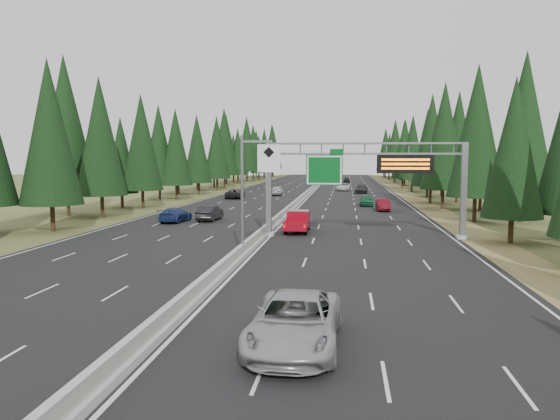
% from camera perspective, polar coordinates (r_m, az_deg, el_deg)
% --- Properties ---
extents(road, '(32.00, 260.00, 0.08)m').
position_cam_1_polar(road, '(90.73, 2.60, 1.28)').
color(road, black).
rests_on(road, ground).
extents(shoulder_right, '(3.60, 260.00, 0.06)m').
position_cam_1_polar(shoulder_right, '(91.15, 13.83, 1.14)').
color(shoulder_right, olive).
rests_on(shoulder_right, ground).
extents(shoulder_left, '(3.60, 260.00, 0.06)m').
position_cam_1_polar(shoulder_left, '(93.76, -8.32, 1.35)').
color(shoulder_left, '#495527').
rests_on(shoulder_left, ground).
extents(median_barrier, '(0.70, 260.00, 0.85)m').
position_cam_1_polar(median_barrier, '(90.71, 2.60, 1.51)').
color(median_barrier, '#9C9C96').
rests_on(median_barrier, road).
extents(sign_gantry, '(16.75, 0.98, 7.80)m').
position_cam_1_polar(sign_gantry, '(45.20, 9.63, 3.67)').
color(sign_gantry, slate).
rests_on(sign_gantry, road).
extents(hov_sign_pole, '(2.80, 0.50, 8.00)m').
position_cam_1_polar(hov_sign_pole, '(35.80, -3.07, 2.43)').
color(hov_sign_pole, slate).
rests_on(hov_sign_pole, road).
extents(tree_row_right, '(12.13, 242.79, 18.87)m').
position_cam_1_polar(tree_row_right, '(90.96, 16.63, 6.66)').
color(tree_row_right, black).
rests_on(tree_row_right, ground).
extents(tree_row_left, '(12.46, 244.25, 18.81)m').
position_cam_1_polar(tree_row_left, '(90.26, -11.67, 7.12)').
color(tree_row_left, black).
rests_on(tree_row_left, ground).
extents(silver_minivan, '(3.14, 6.55, 1.80)m').
position_cam_1_polar(silver_minivan, '(19.16, 1.59, -11.59)').
color(silver_minivan, '#A3A3A8').
rests_on(silver_minivan, road).
extents(red_pickup, '(2.00, 5.61, 1.83)m').
position_cam_1_polar(red_pickup, '(48.76, 1.88, -1.05)').
color(red_pickup, black).
rests_on(red_pickup, road).
extents(car_ahead_green, '(1.81, 4.41, 1.50)m').
position_cam_1_polar(car_ahead_green, '(75.90, 9.01, 1.00)').
color(car_ahead_green, '#155D33').
rests_on(car_ahead_green, road).
extents(car_ahead_dkred, '(1.63, 4.45, 1.46)m').
position_cam_1_polar(car_ahead_dkred, '(69.09, 10.71, 0.53)').
color(car_ahead_dkred, maroon).
rests_on(car_ahead_dkred, road).
extents(car_ahead_dkgrey, '(2.65, 5.53, 1.55)m').
position_cam_1_polar(car_ahead_dkgrey, '(103.79, 8.51, 2.19)').
color(car_ahead_dkgrey, black).
rests_on(car_ahead_dkgrey, road).
extents(car_ahead_white, '(2.85, 5.65, 1.53)m').
position_cam_1_polar(car_ahead_white, '(110.90, 6.63, 2.42)').
color(car_ahead_white, silver).
rests_on(car_ahead_white, road).
extents(car_ahead_far, '(1.85, 4.36, 1.47)m').
position_cam_1_polar(car_ahead_far, '(148.26, 6.99, 3.15)').
color(car_ahead_far, black).
rests_on(car_ahead_far, road).
extents(car_onc_near, '(1.91, 4.85, 1.57)m').
position_cam_1_polar(car_onc_near, '(57.75, -7.33, -0.31)').
color(car_onc_near, black).
rests_on(car_onc_near, road).
extents(car_onc_blue, '(2.49, 5.23, 1.47)m').
position_cam_1_polar(car_onc_blue, '(56.98, -10.87, -0.49)').
color(car_onc_blue, navy).
rests_on(car_onc_blue, road).
extents(car_onc_white, '(2.12, 4.90, 1.65)m').
position_cam_1_polar(car_onc_white, '(96.75, -0.28, 2.05)').
color(car_onc_white, '#B1B1B1').
rests_on(car_onc_white, road).
extents(car_onc_far, '(2.83, 5.73, 1.56)m').
position_cam_1_polar(car_onc_far, '(89.11, -4.72, 1.72)').
color(car_onc_far, black).
rests_on(car_onc_far, road).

